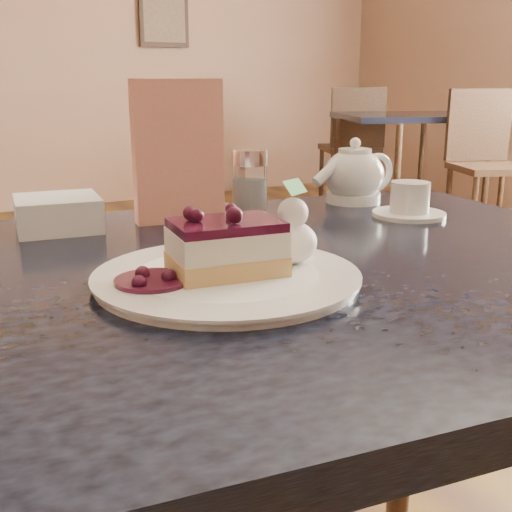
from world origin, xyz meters
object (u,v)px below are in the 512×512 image
dessert_plate (227,278)px  tea_set (364,181)px  bg_table_far_right (408,210)px  main_table (214,332)px  cheesecake_slice (226,247)px

dessert_plate → tea_set: size_ratio=1.11×
dessert_plate → tea_set: (0.46, 0.31, 0.04)m
bg_table_far_right → dessert_plate: bearing=-114.3°
dessert_plate → main_table: bearing=81.9°
cheesecake_slice → bg_table_far_right: size_ratio=0.07×
tea_set → bg_table_far_right: tea_set is taller
tea_set → bg_table_far_right: bearing=44.8°
cheesecake_slice → bg_table_far_right: bearing=51.5°
main_table → cheesecake_slice: (-0.01, -0.05, 0.13)m
dessert_plate → cheesecake_slice: bearing=0.0°
main_table → tea_set: (0.46, 0.25, 0.13)m
tea_set → dessert_plate: bearing=-146.5°
tea_set → bg_table_far_right: 3.88m
main_table → tea_set: bearing=37.1°
dessert_plate → bg_table_far_right: (3.16, 2.98, -0.74)m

